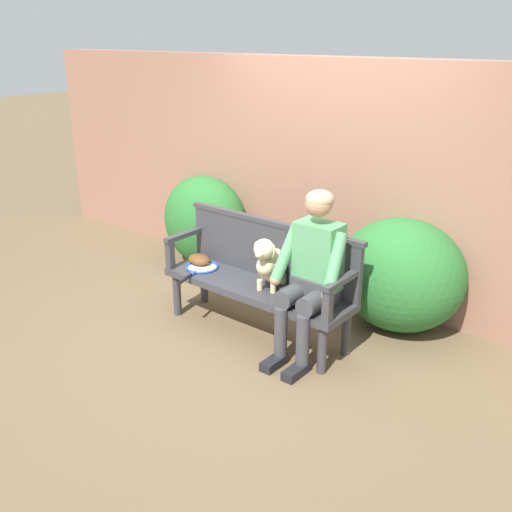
# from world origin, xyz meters

# --- Properties ---
(ground_plane) EXTENTS (40.00, 40.00, 0.00)m
(ground_plane) POSITION_xyz_m (0.00, 0.00, 0.00)
(ground_plane) COLOR brown
(brick_garden_fence) EXTENTS (8.00, 0.30, 2.17)m
(brick_garden_fence) POSITION_xyz_m (0.00, 1.26, 1.08)
(brick_garden_fence) COLOR #936651
(brick_garden_fence) RESTS_ON ground
(hedge_bush_far_left) EXTENTS (1.08, 0.97, 0.95)m
(hedge_bush_far_left) POSITION_xyz_m (0.86, 0.86, 0.48)
(hedge_bush_far_left) COLOR #286B2D
(hedge_bush_far_left) RESTS_ON ground
(hedge_bush_mid_right) EXTENTS (0.99, 0.73, 0.97)m
(hedge_bush_mid_right) POSITION_xyz_m (-1.41, 0.88, 0.49)
(hedge_bush_mid_right) COLOR #286B2D
(hedge_bush_mid_right) RESTS_ON ground
(garden_bench) EXTENTS (1.68, 0.46, 0.44)m
(garden_bench) POSITION_xyz_m (0.00, 0.00, 0.38)
(garden_bench) COLOR #38383D
(garden_bench) RESTS_ON ground
(bench_backrest) EXTENTS (1.72, 0.06, 0.50)m
(bench_backrest) POSITION_xyz_m (0.00, 0.20, 0.70)
(bench_backrest) COLOR #38383D
(bench_backrest) RESTS_ON garden_bench
(bench_armrest_left_end) EXTENTS (0.06, 0.46, 0.28)m
(bench_armrest_left_end) POSITION_xyz_m (-0.80, -0.08, 0.64)
(bench_armrest_left_end) COLOR #38383D
(bench_armrest_left_end) RESTS_ON garden_bench
(bench_armrest_right_end) EXTENTS (0.06, 0.46, 0.28)m
(bench_armrest_right_end) POSITION_xyz_m (0.80, -0.08, 0.64)
(bench_armrest_right_end) COLOR #38383D
(bench_armrest_right_end) RESTS_ON garden_bench
(person_seated) EXTENTS (0.56, 0.63, 1.31)m
(person_seated) POSITION_xyz_m (0.54, -0.01, 0.72)
(person_seated) COLOR black
(person_seated) RESTS_ON ground
(dog_on_bench) EXTENTS (0.28, 0.45, 0.45)m
(dog_on_bench) POSITION_xyz_m (0.13, 0.01, 0.67)
(dog_on_bench) COLOR beige
(dog_on_bench) RESTS_ON garden_bench
(tennis_racket) EXTENTS (0.36, 0.58, 0.03)m
(tennis_racket) POSITION_xyz_m (-0.59, -0.04, 0.45)
(tennis_racket) COLOR blue
(tennis_racket) RESTS_ON garden_bench
(baseball_glove) EXTENTS (0.23, 0.18, 0.09)m
(baseball_glove) POSITION_xyz_m (-0.67, 0.03, 0.49)
(baseball_glove) COLOR brown
(baseball_glove) RESTS_ON garden_bench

